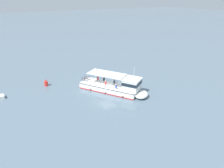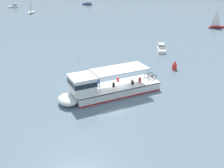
{
  "view_description": "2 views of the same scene",
  "coord_description": "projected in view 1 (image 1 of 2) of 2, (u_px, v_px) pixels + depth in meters",
  "views": [
    {
      "loc": [
        -29.84,
        15.4,
        16.17
      ],
      "look_at": [
        -0.11,
        -1.05,
        1.4
      ],
      "focal_mm": 33.24,
      "sensor_mm": 36.0,
      "label": 1
    },
    {
      "loc": [
        3.99,
        -31.11,
        14.73
      ],
      "look_at": [
        -0.11,
        -1.05,
        1.4
      ],
      "focal_mm": 44.09,
      "sensor_mm": 36.0,
      "label": 2
    }
  ],
  "objects": [
    {
      "name": "ground_plane",
      "position": [
        107.0,
        92.0,
        37.23
      ],
      "size": [
        400.0,
        400.0,
        0.0
      ],
      "primitive_type": "plane",
      "color": "slate"
    },
    {
      "name": "ferry_main",
      "position": [
        117.0,
        87.0,
        36.77
      ],
      "size": [
        12.25,
        9.7,
        5.32
      ],
      "color": "white",
      "rests_on": "ground"
    },
    {
      "name": "channel_buoy",
      "position": [
        46.0,
        83.0,
        39.55
      ],
      "size": [
        0.7,
        0.7,
        1.4
      ],
      "color": "red",
      "rests_on": "ground"
    }
  ]
}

